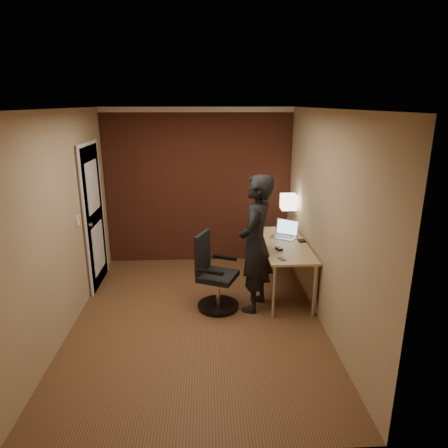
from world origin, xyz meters
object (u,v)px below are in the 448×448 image
at_px(person, 256,244).
at_px(mouse, 279,249).
at_px(wallet, 302,241).
at_px(laptop, 285,232).
at_px(office_chair, 214,277).
at_px(desk, 289,252).
at_px(desk_lamp, 289,202).
at_px(phone, 282,259).

bearing_deg(person, mouse, 138.91).
bearing_deg(mouse, wallet, 18.49).
distance_m(laptop, office_chair, 1.29).
bearing_deg(office_chair, person, -2.71).
bearing_deg(laptop, desk, -88.16).
distance_m(office_chair, person, 0.69).
distance_m(laptop, wallet, 0.30).
bearing_deg(desk_lamp, phone, -104.30).
height_order(desk, person, person).
height_order(laptop, wallet, laptop).
xyz_separation_m(desk_lamp, person, (-0.61, -1.03, -0.27)).
height_order(desk_lamp, phone, desk_lamp).
distance_m(desk, phone, 0.63).
bearing_deg(mouse, desk, 31.44).
relative_size(desk_lamp, mouse, 5.35).
relative_size(laptop, phone, 3.63).
relative_size(phone, office_chair, 0.12).
bearing_deg(desk_lamp, wallet, -81.37).
distance_m(desk_lamp, person, 1.23).
bearing_deg(person, laptop, 167.09).
bearing_deg(desk_lamp, office_chair, -138.51).
height_order(desk, phone, phone).
relative_size(desk_lamp, office_chair, 0.55).
bearing_deg(wallet, phone, -121.67).
bearing_deg(wallet, laptop, 129.12).
bearing_deg(office_chair, desk, 20.43).
bearing_deg(desk, desk_lamp, 81.75).
xyz_separation_m(desk, person, (-0.52, -0.42, 0.27)).
distance_m(desk_lamp, laptop, 0.50).
distance_m(wallet, office_chair, 1.34).
bearing_deg(desk_lamp, person, -120.67).
bearing_deg(laptop, mouse, -108.85).
relative_size(laptop, office_chair, 0.43).
bearing_deg(person, office_chair, -69.17).
distance_m(laptop, mouse, 0.57).
distance_m(mouse, person, 0.39).
xyz_separation_m(laptop, phone, (-0.21, -0.86, -0.06)).
relative_size(desk, laptop, 3.59).
xyz_separation_m(desk_lamp, office_chair, (-1.14, -1.01, -0.71)).
distance_m(desk_lamp, office_chair, 1.68).
distance_m(mouse, office_chair, 0.92).
bearing_deg(laptop, office_chair, -147.20).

